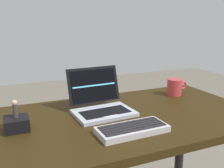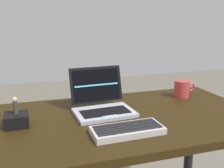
{
  "view_description": "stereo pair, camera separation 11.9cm",
  "coord_description": "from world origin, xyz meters",
  "views": [
    {
      "loc": [
        -0.47,
        -1.04,
        1.21
      ],
      "look_at": [
        -0.01,
        0.02,
        0.91
      ],
      "focal_mm": 41.16,
      "sensor_mm": 36.0,
      "label": 1
    },
    {
      "loc": [
        -0.36,
        -1.08,
        1.21
      ],
      "look_at": [
        -0.01,
        0.02,
        0.91
      ],
      "focal_mm": 41.16,
      "sensor_mm": 36.0,
      "label": 2
    }
  ],
  "objects": [
    {
      "name": "external_keyboard",
      "position": [
        -0.01,
        -0.19,
        0.77
      ],
      "size": [
        0.29,
        0.13,
        0.03
      ],
      "color": "#BEBABE",
      "rests_on": "desk"
    },
    {
      "name": "coffee_mug",
      "position": [
        0.47,
        0.18,
        0.81
      ],
      "size": [
        0.13,
        0.09,
        0.1
      ],
      "color": "#BB3839",
      "rests_on": "desk"
    },
    {
      "name": "figurine",
      "position": [
        -0.44,
        0.03,
        0.85
      ],
      "size": [
        0.02,
        0.02,
        0.08
      ],
      "color": "#373535",
      "rests_on": "figurine_stand"
    },
    {
      "name": "desk",
      "position": [
        0.0,
        0.0,
        0.65
      ],
      "size": [
        1.4,
        0.72,
        0.76
      ],
      "color": "black",
      "rests_on": "ground"
    },
    {
      "name": "figurine_stand",
      "position": [
        -0.44,
        0.03,
        0.78
      ],
      "size": [
        0.1,
        0.1,
        0.05
      ],
      "primitive_type": "cube",
      "color": "black",
      "rests_on": "desk"
    },
    {
      "name": "laptop_front",
      "position": [
        -0.04,
        0.08,
        0.8
      ],
      "size": [
        0.29,
        0.27,
        0.21
      ],
      "color": "#ADB4C2",
      "rests_on": "desk"
    }
  ]
}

